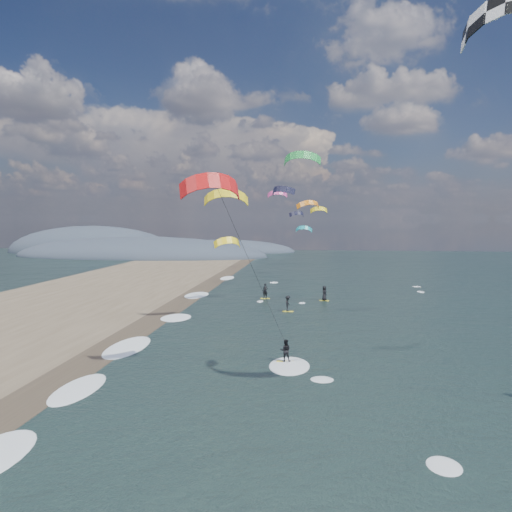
# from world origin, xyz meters

# --- Properties ---
(ground) EXTENTS (260.00, 260.00, 0.00)m
(ground) POSITION_xyz_m (0.00, 0.00, 0.00)
(ground) COLOR black
(ground) RESTS_ON ground
(wet_sand_strip) EXTENTS (3.00, 240.00, 0.00)m
(wet_sand_strip) POSITION_xyz_m (-12.00, 10.00, 0.00)
(wet_sand_strip) COLOR #382D23
(wet_sand_strip) RESTS_ON ground
(coastal_hills) EXTENTS (80.00, 41.00, 15.00)m
(coastal_hills) POSITION_xyz_m (-44.84, 107.86, 0.00)
(coastal_hills) COLOR #3D4756
(coastal_hills) RESTS_ON ground
(kitesurfer_near_b) EXTENTS (6.86, 8.64, 12.54)m
(kitesurfer_near_b) POSITION_xyz_m (-1.35, 8.30, 7.60)
(kitesurfer_near_b) COLOR yellow
(kitesurfer_near_b) RESTS_ON ground
(far_kitesurfers) EXTENTS (7.97, 8.76, 1.80)m
(far_kitesurfers) POSITION_xyz_m (0.83, 34.59, 0.85)
(far_kitesurfers) COLOR yellow
(far_kitesurfers) RESTS_ON ground
(bg_kite_field) EXTENTS (13.57, 67.92, 10.11)m
(bg_kite_field) POSITION_xyz_m (-0.78, 55.15, 11.76)
(bg_kite_field) COLOR yellow
(bg_kite_field) RESTS_ON ground
(shoreline_surf) EXTENTS (2.40, 79.40, 0.11)m
(shoreline_surf) POSITION_xyz_m (-10.80, 14.75, 0.00)
(shoreline_surf) COLOR white
(shoreline_surf) RESTS_ON ground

